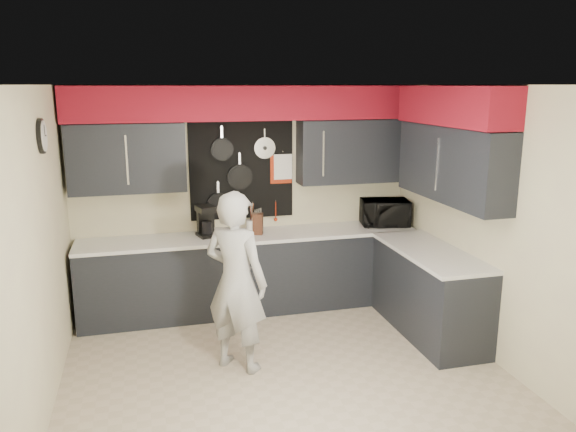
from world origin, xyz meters
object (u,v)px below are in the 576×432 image
object	(u,v)px
knife_block	(258,224)
coffee_maker	(206,220)
microwave	(385,213)
person	(236,282)
utensil_crock	(252,227)

from	to	relation	value
knife_block	coffee_maker	size ratio (longest dim) A/B	0.69
microwave	person	world-z (taller)	person
knife_block	person	distance (m)	1.43
coffee_maker	person	bearing A→B (deg)	-100.19
microwave	coffee_maker	xyz separation A→B (m)	(-2.17, 0.05, 0.03)
microwave	person	xyz separation A→B (m)	(-2.07, -1.36, -0.23)
knife_block	coffee_maker	world-z (taller)	coffee_maker
microwave	coffee_maker	distance (m)	2.17
utensil_crock	coffee_maker	xyz separation A→B (m)	(-0.52, 0.04, 0.10)
microwave	person	distance (m)	2.49
microwave	knife_block	size ratio (longest dim) A/B	2.33
microwave	utensil_crock	world-z (taller)	microwave
utensil_crock	person	distance (m)	1.44
utensil_crock	person	xyz separation A→B (m)	(-0.41, -1.37, -0.15)
microwave	utensil_crock	size ratio (longest dim) A/B	3.49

